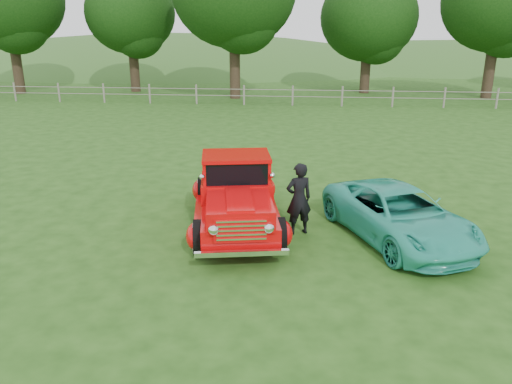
# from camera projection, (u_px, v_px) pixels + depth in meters

# --- Properties ---
(ground) EXTENTS (140.00, 140.00, 0.00)m
(ground) POSITION_uv_depth(u_px,v_px,m) (250.00, 266.00, 9.87)
(ground) COLOR #1F4512
(ground) RESTS_ON ground
(distant_hills) EXTENTS (116.00, 60.00, 18.00)m
(distant_hills) POSITION_uv_depth(u_px,v_px,m) (272.00, 99.00, 67.89)
(distant_hills) COLOR #325720
(distant_hills) RESTS_ON ground
(fence_line) EXTENTS (48.00, 0.12, 1.20)m
(fence_line) POSITION_uv_depth(u_px,v_px,m) (293.00, 96.00, 30.48)
(fence_line) COLOR gray
(fence_line) RESTS_ON ground
(tree_mid_west) EXTENTS (6.40, 6.40, 8.46)m
(tree_mid_west) POSITION_uv_depth(u_px,v_px,m) (130.00, 13.00, 35.83)
(tree_mid_west) COLOR black
(tree_mid_west) RESTS_ON ground
(tree_near_east) EXTENTS (6.80, 6.80, 8.33)m
(tree_near_east) POSITION_uv_depth(u_px,v_px,m) (369.00, 18.00, 35.14)
(tree_near_east) COLOR black
(tree_near_east) RESTS_ON ground
(tree_mid_east) EXTENTS (7.20, 7.20, 9.44)m
(tree_mid_east) POSITION_uv_depth(u_px,v_px,m) (499.00, 1.00, 32.14)
(tree_mid_east) COLOR black
(tree_mid_east) RESTS_ON ground
(red_pickup) EXTENTS (2.89, 5.22, 1.78)m
(red_pickup) POSITION_uv_depth(u_px,v_px,m) (236.00, 194.00, 11.64)
(red_pickup) COLOR black
(red_pickup) RESTS_ON ground
(teal_sedan) EXTENTS (3.51, 4.63, 1.17)m
(teal_sedan) POSITION_uv_depth(u_px,v_px,m) (399.00, 215.00, 10.98)
(teal_sedan) COLOR #2CB297
(teal_sedan) RESTS_ON ground
(man) EXTENTS (0.72, 0.61, 1.67)m
(man) POSITION_uv_depth(u_px,v_px,m) (299.00, 199.00, 11.23)
(man) COLOR black
(man) RESTS_ON ground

